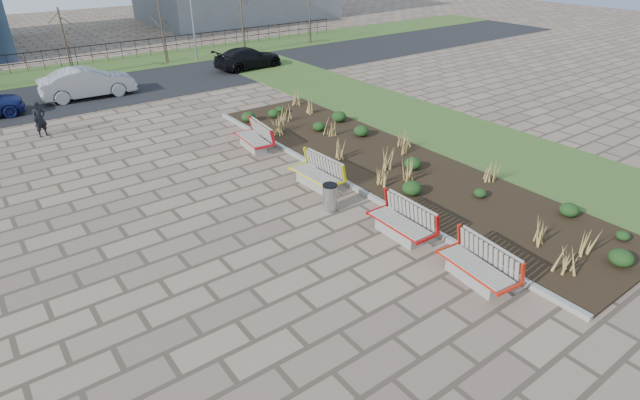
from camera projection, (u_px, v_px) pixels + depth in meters
ground at (344, 297)px, 12.03m from camera, size 120.00×120.00×0.00m
planting_bed at (389, 165)px, 18.85m from camera, size 4.50×18.00×0.10m
planting_curb at (341, 180)px, 17.61m from camera, size 0.16×18.00×0.15m
grass_verge_near at (470, 138)px, 21.37m from camera, size 5.00×38.00×0.04m
grass_verge_far at (68, 72)px, 31.84m from camera, size 80.00×5.00×0.04m
road at (93, 93)px, 27.60m from camera, size 80.00×7.00×0.02m
bench_a at (476, 265)px, 12.35m from camera, size 1.11×2.18×1.00m
bench_b at (400, 221)px, 14.23m from camera, size 0.94×2.12×1.00m
bench_c at (315, 173)px, 17.12m from camera, size 0.99×2.14×1.00m
bench_d at (253, 137)px, 20.16m from camera, size 1.10×2.18×1.00m
litter_bin at (330, 198)px, 15.64m from camera, size 0.46×0.46×0.88m
pedestrian at (40, 119)px, 21.31m from camera, size 0.65×0.54×1.53m
car_silver at (87, 83)px, 26.47m from camera, size 4.82×1.94×1.56m
car_black at (248, 58)px, 32.34m from camera, size 4.65×2.10×1.32m
tree_c at (65, 43)px, 29.83m from camera, size 1.40×1.40×4.00m
tree_d at (162, 32)px, 33.00m from camera, size 1.40×1.40×4.00m
tree_e at (242, 24)px, 36.17m from camera, size 1.40×1.40×4.00m
tree_f at (310, 17)px, 39.33m from camera, size 1.40×1.40×4.00m
lamp_east at (192, 15)px, 33.23m from camera, size 0.24×0.60×6.00m
railing_fence at (60, 58)px, 32.61m from camera, size 44.00×0.10×1.20m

